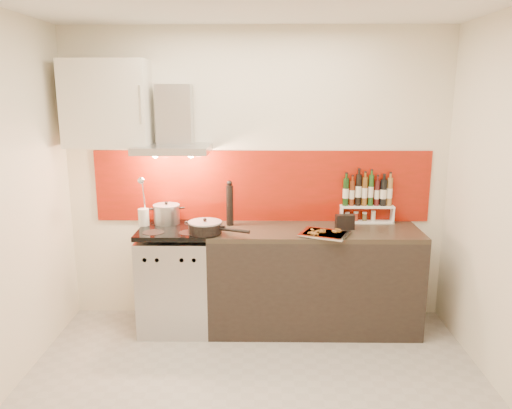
{
  "coord_description": "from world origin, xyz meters",
  "views": [
    {
      "loc": [
        0.05,
        -3.01,
        2.05
      ],
      "look_at": [
        0.0,
        0.95,
        1.15
      ],
      "focal_mm": 35.0,
      "sensor_mm": 36.0,
      "label": 1
    }
  ],
  "objects_px": {
    "range_stove": "(177,279)",
    "pepper_mill": "(230,204)",
    "baking_tray": "(325,234)",
    "stock_pot": "(167,214)",
    "counter": "(313,279)",
    "saute_pan": "(206,227)"
  },
  "relations": [
    {
      "from": "pepper_mill",
      "to": "baking_tray",
      "type": "height_order",
      "value": "pepper_mill"
    },
    {
      "from": "pepper_mill",
      "to": "saute_pan",
      "type": "bearing_deg",
      "value": -121.95
    },
    {
      "from": "range_stove",
      "to": "baking_tray",
      "type": "relative_size",
      "value": 1.97
    },
    {
      "from": "range_stove",
      "to": "baking_tray",
      "type": "bearing_deg",
      "value": -8.22
    },
    {
      "from": "pepper_mill",
      "to": "stock_pot",
      "type": "bearing_deg",
      "value": 178.63
    },
    {
      "from": "range_stove",
      "to": "stock_pot",
      "type": "xyz_separation_m",
      "value": [
        -0.09,
        0.14,
        0.55
      ]
    },
    {
      "from": "range_stove",
      "to": "baking_tray",
      "type": "height_order",
      "value": "baking_tray"
    },
    {
      "from": "range_stove",
      "to": "saute_pan",
      "type": "relative_size",
      "value": 1.77
    },
    {
      "from": "range_stove",
      "to": "pepper_mill",
      "type": "xyz_separation_m",
      "value": [
        0.47,
        0.13,
        0.65
      ]
    },
    {
      "from": "pepper_mill",
      "to": "baking_tray",
      "type": "bearing_deg",
      "value": -21.54
    },
    {
      "from": "range_stove",
      "to": "counter",
      "type": "xyz_separation_m",
      "value": [
        1.2,
        0.0,
        0.01
      ]
    },
    {
      "from": "counter",
      "to": "saute_pan",
      "type": "height_order",
      "value": "saute_pan"
    },
    {
      "from": "stock_pot",
      "to": "range_stove",
      "type": "bearing_deg",
      "value": -57.57
    },
    {
      "from": "range_stove",
      "to": "stock_pot",
      "type": "height_order",
      "value": "stock_pot"
    },
    {
      "from": "range_stove",
      "to": "stock_pot",
      "type": "relative_size",
      "value": 3.91
    },
    {
      "from": "saute_pan",
      "to": "range_stove",
      "type": "bearing_deg",
      "value": 151.26
    },
    {
      "from": "baking_tray",
      "to": "range_stove",
      "type": "bearing_deg",
      "value": 171.78
    },
    {
      "from": "stock_pot",
      "to": "baking_tray",
      "type": "bearing_deg",
      "value": -13.58
    },
    {
      "from": "stock_pot",
      "to": "baking_tray",
      "type": "distance_m",
      "value": 1.39
    },
    {
      "from": "range_stove",
      "to": "stock_pot",
      "type": "bearing_deg",
      "value": 122.43
    },
    {
      "from": "range_stove",
      "to": "baking_tray",
      "type": "distance_m",
      "value": 1.36
    },
    {
      "from": "baking_tray",
      "to": "stock_pot",
      "type": "bearing_deg",
      "value": 166.42
    }
  ]
}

